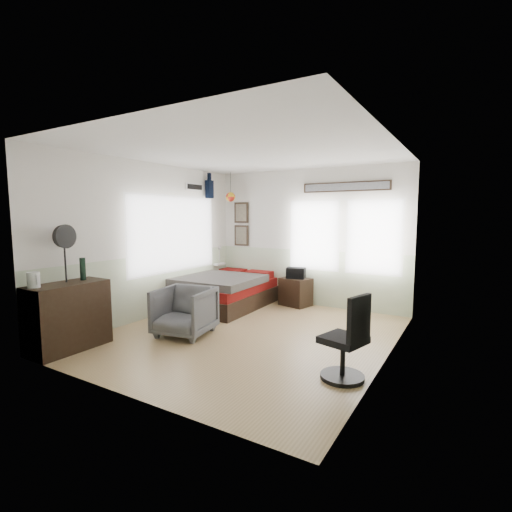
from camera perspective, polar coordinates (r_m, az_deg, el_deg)
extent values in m
cube|color=#A38152|center=(5.73, -1.21, -12.00)|extent=(4.00, 4.50, 0.01)
cube|color=silver|center=(7.46, 7.95, 2.82)|extent=(4.00, 0.02, 2.70)
cube|color=silver|center=(3.75, -19.73, -0.85)|extent=(4.00, 0.02, 2.70)
cube|color=silver|center=(6.73, -15.86, 2.28)|extent=(0.02, 4.50, 2.70)
cube|color=silver|center=(4.72, 19.84, 0.53)|extent=(0.02, 4.50, 2.70)
cube|color=white|center=(5.52, -1.28, 15.75)|extent=(4.00, 4.50, 0.02)
cube|color=#B0C09F|center=(7.54, 7.83, -3.26)|extent=(4.00, 0.01, 1.10)
cube|color=#B0C09F|center=(6.82, -15.61, -4.44)|extent=(0.01, 4.50, 1.10)
cube|color=#B0C09F|center=(4.86, 19.39, -8.88)|extent=(0.01, 4.50, 1.10)
cube|color=silver|center=(7.09, -12.43, 3.37)|extent=(0.03, 2.20, 1.35)
cube|color=silver|center=(7.36, 8.91, 3.15)|extent=(0.95, 0.03, 1.30)
cube|color=silver|center=(7.02, 17.67, 2.78)|extent=(0.95, 0.03, 1.30)
cube|color=black|center=(8.15, -2.26, 3.17)|extent=(0.35, 0.03, 0.45)
cube|color=black|center=(8.14, -2.27, 6.68)|extent=(0.35, 0.03, 0.45)
cube|color=#7F7259|center=(8.14, -2.32, 3.16)|extent=(0.27, 0.01, 0.37)
cube|color=#7F7259|center=(8.13, -2.34, 6.68)|extent=(0.27, 0.01, 0.37)
cube|color=black|center=(7.17, 13.58, 10.33)|extent=(1.65, 0.03, 0.18)
cube|color=gray|center=(7.16, 13.54, 10.34)|extent=(1.58, 0.01, 0.13)
cube|color=white|center=(7.55, -9.46, 10.43)|extent=(0.02, 0.48, 0.14)
sphere|color=red|center=(7.99, -3.94, 9.05)|extent=(0.20, 0.20, 0.20)
cube|color=black|center=(7.39, -4.68, -6.54)|extent=(1.43, 2.00, 0.31)
cube|color=maroon|center=(7.34, -4.69, -4.67)|extent=(1.39, 1.95, 0.18)
cube|color=#494845|center=(7.14, -5.71, -3.72)|extent=(1.47, 1.45, 0.14)
cube|color=maroon|center=(8.12, -3.36, -2.47)|extent=(0.55, 0.35, 0.14)
cube|color=maroon|center=(7.78, 0.58, -2.85)|extent=(0.55, 0.35, 0.14)
cube|color=black|center=(5.60, -26.91, -8.28)|extent=(0.48, 1.00, 0.90)
imported|color=#575757|center=(5.70, -10.94, -8.37)|extent=(0.90, 0.92, 0.72)
cube|color=black|center=(7.46, 6.13, -5.49)|extent=(0.64, 0.56, 0.55)
cylinder|color=black|center=(4.39, 13.12, -17.62)|extent=(0.48, 0.48, 0.05)
cylinder|color=black|center=(4.32, 13.19, -15.10)|extent=(0.06, 0.06, 0.37)
cube|color=black|center=(4.24, 13.27, -12.42)|extent=(0.52, 0.52, 0.07)
cube|color=black|center=(4.07, 15.58, -9.21)|extent=(0.16, 0.39, 0.48)
cylinder|color=silver|center=(5.34, -31.04, -3.18)|extent=(0.15, 0.15, 0.20)
cube|color=silver|center=(5.26, -30.59, -3.17)|extent=(0.02, 0.02, 0.12)
cylinder|color=black|center=(5.65, -25.10, -1.81)|extent=(0.08, 0.08, 0.31)
cylinder|color=black|center=(5.55, -27.30, -0.57)|extent=(0.02, 0.02, 0.59)
cylinder|color=black|center=(5.52, -27.47, 2.69)|extent=(0.10, 0.30, 0.30)
cylinder|color=black|center=(5.49, -27.25, 2.69)|extent=(0.06, 0.32, 0.32)
cube|color=black|center=(7.39, 6.16, -2.60)|extent=(0.40, 0.31, 0.21)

